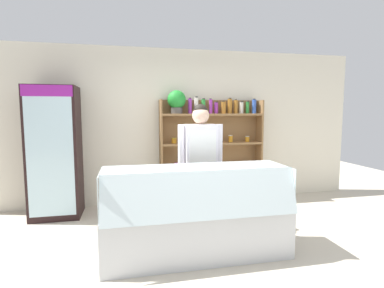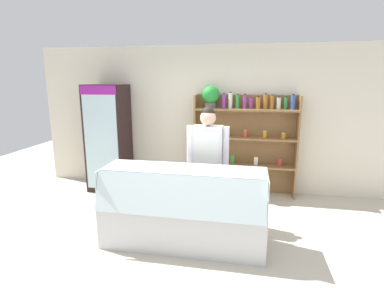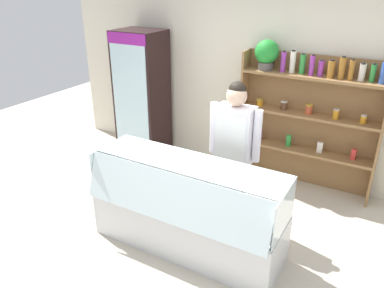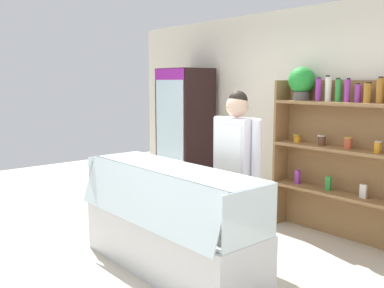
{
  "view_description": "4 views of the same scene",
  "coord_description": "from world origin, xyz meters",
  "px_view_note": "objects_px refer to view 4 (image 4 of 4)",
  "views": [
    {
      "loc": [
        -0.83,
        -3.12,
        1.61
      ],
      "look_at": [
        0.01,
        0.74,
        1.19
      ],
      "focal_mm": 28.0,
      "sensor_mm": 36.0,
      "label": 1
    },
    {
      "loc": [
        0.68,
        -3.42,
        2.1
      ],
      "look_at": [
        -0.11,
        0.71,
        1.18
      ],
      "focal_mm": 28.0,
      "sensor_mm": 36.0,
      "label": 2
    },
    {
      "loc": [
        1.6,
        -2.83,
        2.72
      ],
      "look_at": [
        -0.38,
        0.64,
        0.92
      ],
      "focal_mm": 35.0,
      "sensor_mm": 36.0,
      "label": 3
    },
    {
      "loc": [
        3.03,
        -2.36,
        1.8
      ],
      "look_at": [
        -0.39,
        0.56,
        1.14
      ],
      "focal_mm": 40.0,
      "sensor_mm": 36.0,
      "label": 4
    }
  ],
  "objects_px": {
    "drinks_fridge": "(185,135)",
    "deli_display_case": "(169,238)",
    "shop_clerk": "(236,160)",
    "shelving_unit": "(342,140)"
  },
  "relations": [
    {
      "from": "shelving_unit",
      "to": "deli_display_case",
      "type": "xyz_separation_m",
      "value": [
        -0.63,
        -1.96,
        -0.84
      ]
    },
    {
      "from": "shelving_unit",
      "to": "deli_display_case",
      "type": "relative_size",
      "value": 0.96
    },
    {
      "from": "drinks_fridge",
      "to": "deli_display_case",
      "type": "xyz_separation_m",
      "value": [
        1.81,
        -1.7,
        -0.68
      ]
    },
    {
      "from": "drinks_fridge",
      "to": "deli_display_case",
      "type": "distance_m",
      "value": 2.58
    },
    {
      "from": "shelving_unit",
      "to": "shop_clerk",
      "type": "distance_m",
      "value": 1.34
    },
    {
      "from": "drinks_fridge",
      "to": "deli_display_case",
      "type": "height_order",
      "value": "drinks_fridge"
    },
    {
      "from": "shelving_unit",
      "to": "deli_display_case",
      "type": "height_order",
      "value": "shelving_unit"
    },
    {
      "from": "shelving_unit",
      "to": "shop_clerk",
      "type": "relative_size",
      "value": 1.15
    },
    {
      "from": "drinks_fridge",
      "to": "deli_display_case",
      "type": "relative_size",
      "value": 0.97
    },
    {
      "from": "drinks_fridge",
      "to": "shop_clerk",
      "type": "relative_size",
      "value": 1.16
    }
  ]
}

